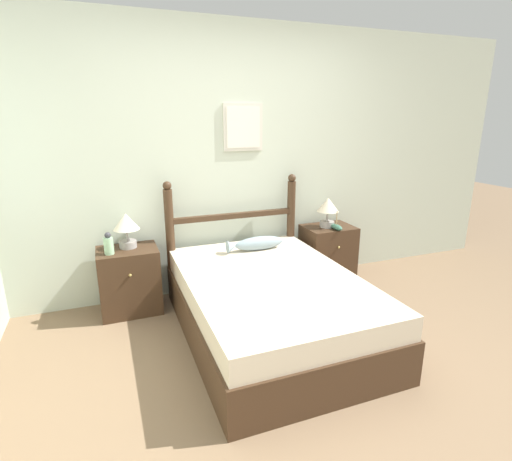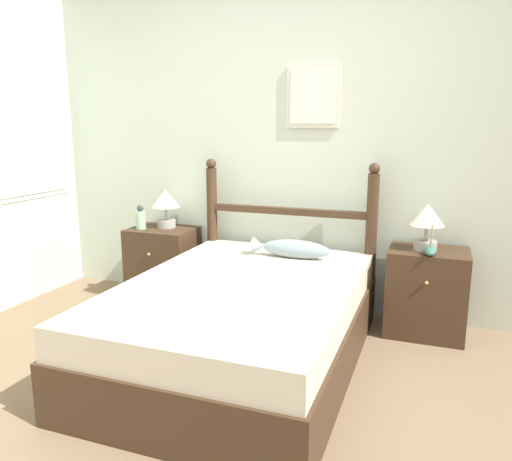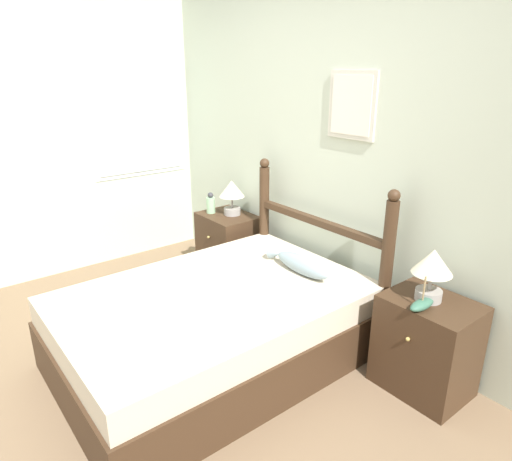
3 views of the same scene
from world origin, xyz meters
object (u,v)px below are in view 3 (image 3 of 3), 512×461
object	(u,v)px
bed	(214,326)
bottle	(211,204)
fish_pillow	(298,263)
table_lamp_right	(432,267)
nightstand_right	(426,346)
table_lamp_left	(232,192)
model_boat	(422,304)
nightstand_left	(228,245)

from	to	relation	value
bed	bottle	xyz separation A→B (m)	(-1.16, 0.74, 0.42)
fish_pillow	table_lamp_right	bearing A→B (deg)	12.45
bed	nightstand_right	world-z (taller)	nightstand_right
table_lamp_left	model_boat	bearing A→B (deg)	-4.72
nightstand_right	bottle	size ratio (longest dim) A/B	3.09
nightstand_right	table_lamp_right	size ratio (longest dim) A/B	1.90
table_lamp_left	model_boat	size ratio (longest dim) A/B	1.57
nightstand_right	model_boat	distance (m)	0.35
nightstand_right	nightstand_left	bearing A→B (deg)	180.00
bottle	table_lamp_right	bearing A→B (deg)	2.02
nightstand_left	nightstand_right	distance (m)	2.03
table_lamp_left	bottle	xyz separation A→B (m)	(-0.16, -0.12, -0.12)
nightstand_left	table_lamp_right	bearing A→B (deg)	-0.16
nightstand_left	table_lamp_left	distance (m)	0.50
nightstand_right	table_lamp_left	bearing A→B (deg)	178.84
nightstand_right	bottle	distance (m)	2.21
fish_pillow	bottle	bearing A→B (deg)	174.80
bed	nightstand_left	distance (m)	1.31
model_boat	nightstand_right	bearing A→B (deg)	93.73
nightstand_left	bottle	distance (m)	0.41
bed	nightstand_right	distance (m)	1.31
table_lamp_right	model_boat	world-z (taller)	table_lamp_right
model_boat	nightstand_left	bearing A→B (deg)	176.46
bottle	fish_pillow	bearing A→B (deg)	-5.20
bottle	nightstand_left	bearing A→B (deg)	29.43
nightstand_right	fish_pillow	bearing A→B (deg)	-167.61
table_lamp_right	fish_pillow	bearing A→B (deg)	-167.55
bed	table_lamp_left	xyz separation A→B (m)	(-1.00, 0.86, 0.54)
table_lamp_right	nightstand_right	bearing A→B (deg)	10.86
nightstand_left	model_boat	size ratio (longest dim) A/B	2.99
nightstand_right	table_lamp_right	world-z (taller)	table_lamp_right
table_lamp_left	fish_pillow	world-z (taller)	table_lamp_left
table_lamp_left	fish_pillow	size ratio (longest dim) A/B	0.56
bed	nightstand_left	xyz separation A→B (m)	(-1.01, 0.82, 0.05)
table_lamp_left	table_lamp_right	distance (m)	1.98
table_lamp_right	model_boat	size ratio (longest dim) A/B	1.57
table_lamp_left	model_boat	world-z (taller)	table_lamp_left
table_lamp_left	model_boat	xyz separation A→B (m)	(2.02, -0.17, -0.18)
table_lamp_left	fish_pillow	xyz separation A→B (m)	(1.12, -0.24, -0.23)
bed	table_lamp_left	distance (m)	1.43
nightstand_left	fish_pillow	size ratio (longest dim) A/B	1.07
table_lamp_left	bottle	distance (m)	0.23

